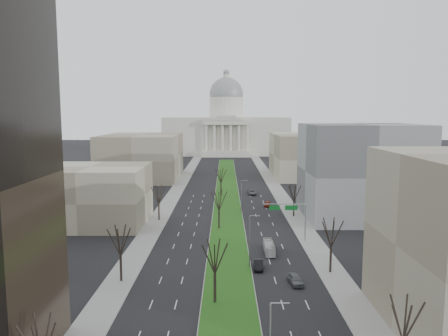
{
  "coord_description": "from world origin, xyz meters",
  "views": [
    {
      "loc": [
        -0.51,
        -18.94,
        26.76
      ],
      "look_at": [
        -0.96,
        111.6,
        10.3
      ],
      "focal_mm": 35.0,
      "sensor_mm": 36.0,
      "label": 1
    }
  ],
  "objects_px": {
    "car_grey_near": "(295,279)",
    "car_black": "(258,265)",
    "car_red": "(267,204)",
    "box_van": "(269,247)",
    "car_grey_far": "(252,192)"
  },
  "relations": [
    {
      "from": "car_grey_near",
      "to": "car_black",
      "type": "relative_size",
      "value": 0.98
    },
    {
      "from": "car_grey_near",
      "to": "car_black",
      "type": "distance_m",
      "value": 8.62
    },
    {
      "from": "car_black",
      "to": "car_red",
      "type": "bearing_deg",
      "value": 86.62
    },
    {
      "from": "car_red",
      "to": "box_van",
      "type": "xyz_separation_m",
      "value": [
        -3.72,
        -42.15,
        0.41
      ]
    },
    {
      "from": "car_grey_near",
      "to": "box_van",
      "type": "relative_size",
      "value": 0.59
    },
    {
      "from": "car_grey_far",
      "to": "car_black",
      "type": "bearing_deg",
      "value": -96.34
    },
    {
      "from": "car_black",
      "to": "car_grey_far",
      "type": "bearing_deg",
      "value": 91.28
    },
    {
      "from": "car_black",
      "to": "car_red",
      "type": "distance_m",
      "value": 51.36
    },
    {
      "from": "car_grey_near",
      "to": "box_van",
      "type": "distance_m",
      "value": 15.82
    },
    {
      "from": "car_grey_far",
      "to": "car_red",
      "type": "bearing_deg",
      "value": -83.37
    },
    {
      "from": "car_black",
      "to": "box_van",
      "type": "distance_m",
      "value": 9.22
    },
    {
      "from": "car_red",
      "to": "car_grey_far",
      "type": "relative_size",
      "value": 0.85
    },
    {
      "from": "box_van",
      "to": "car_grey_far",
      "type": "bearing_deg",
      "value": 90.09
    },
    {
      "from": "car_red",
      "to": "car_black",
      "type": "bearing_deg",
      "value": -88.57
    },
    {
      "from": "car_black",
      "to": "car_grey_far",
      "type": "xyz_separation_m",
      "value": [
        3.06,
        69.25,
        -0.02
      ]
    }
  ]
}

